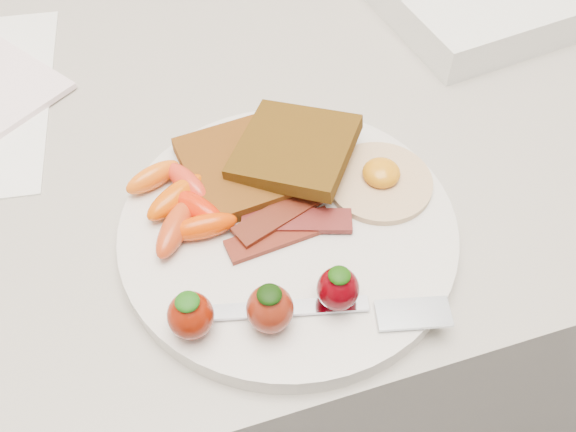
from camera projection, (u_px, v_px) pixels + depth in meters
name	position (u px, v px, depth m)	size (l,w,h in m)	color
counter	(253.00, 334.00, 0.97)	(2.00, 0.60, 0.90)	gray
plate	(288.00, 231.00, 0.52)	(0.27, 0.27, 0.02)	silver
toast_lower	(245.00, 166.00, 0.54)	(0.10, 0.10, 0.01)	#3F2408
toast_upper	(295.00, 148.00, 0.53)	(0.09, 0.09, 0.01)	#3C2208
fried_egg	(380.00, 179.00, 0.53)	(0.10, 0.10, 0.02)	beige
bacon_strips	(287.00, 222.00, 0.51)	(0.11, 0.06, 0.01)	#4A1013
baby_carrots	(182.00, 204.00, 0.51)	(0.08, 0.10, 0.02)	#D64C01
strawberries	(263.00, 305.00, 0.44)	(0.14, 0.04, 0.04)	maroon
fork	(341.00, 311.00, 0.46)	(0.18, 0.07, 0.00)	silver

